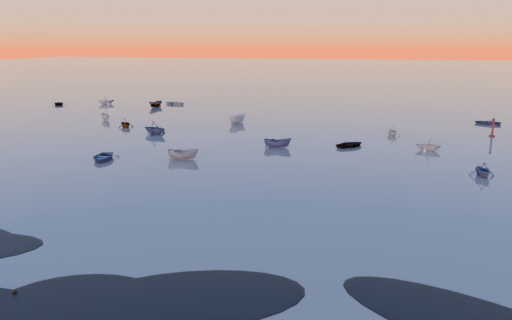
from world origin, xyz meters
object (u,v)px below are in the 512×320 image
(boat_near_center, at_px, (277,147))
(boat_near_left, at_px, (103,160))
(boat_near_right, at_px, (482,176))
(channel_marker, at_px, (493,129))

(boat_near_center, bearing_deg, boat_near_left, 114.44)
(boat_near_right, relative_size, channel_marker, 1.11)
(boat_near_left, bearing_deg, boat_near_right, -11.89)
(channel_marker, bearing_deg, boat_near_left, -148.90)
(boat_near_left, relative_size, boat_near_right, 1.37)
(boat_near_right, xyz_separation_m, channel_marker, (5.06, 24.51, 1.16))
(boat_near_center, relative_size, channel_marker, 1.24)
(boat_near_left, xyz_separation_m, boat_near_center, (18.28, 12.51, 0.00))
(boat_near_right, distance_m, channel_marker, 25.06)
(boat_near_left, relative_size, channel_marker, 1.53)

